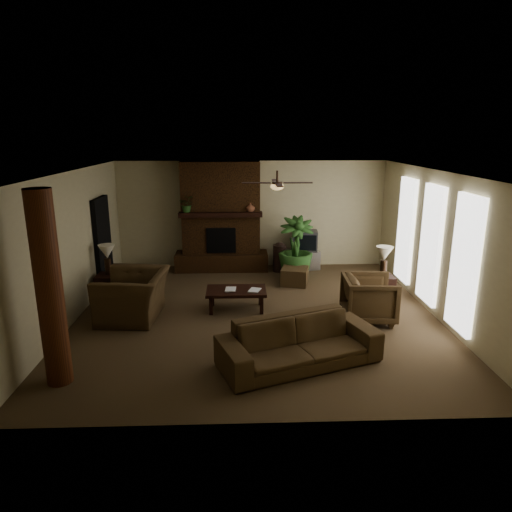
{
  "coord_description": "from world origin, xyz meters",
  "views": [
    {
      "loc": [
        -0.33,
        -8.43,
        3.49
      ],
      "look_at": [
        0.0,
        0.4,
        1.1
      ],
      "focal_mm": 32.01,
      "sensor_mm": 36.0,
      "label": 1
    }
  ],
  "objects_px": {
    "sofa": "(300,335)",
    "lamp_left": "(107,254)",
    "floor_plant": "(295,261)",
    "lamp_right": "(384,256)",
    "floor_vase": "(280,255)",
    "side_table_right": "(381,288)",
    "armchair_right": "(369,297)",
    "coffee_table": "(236,292)",
    "log_column": "(49,290)",
    "armchair_left": "(133,288)",
    "ottoman": "(295,276)",
    "tv_stand": "(302,259)",
    "side_table_left": "(109,287)"
  },
  "relations": [
    {
      "from": "floor_plant",
      "to": "sofa",
      "type": "bearing_deg",
      "value": -96.16
    },
    {
      "from": "side_table_left",
      "to": "lamp_left",
      "type": "height_order",
      "value": "lamp_left"
    },
    {
      "from": "armchair_left",
      "to": "lamp_left",
      "type": "bearing_deg",
      "value": -141.19
    },
    {
      "from": "floor_plant",
      "to": "side_table_right",
      "type": "height_order",
      "value": "floor_plant"
    },
    {
      "from": "sofa",
      "to": "lamp_left",
      "type": "bearing_deg",
      "value": 120.04
    },
    {
      "from": "lamp_right",
      "to": "side_table_left",
      "type": "bearing_deg",
      "value": 176.74
    },
    {
      "from": "coffee_table",
      "to": "floor_vase",
      "type": "height_order",
      "value": "floor_vase"
    },
    {
      "from": "ottoman",
      "to": "side_table_left",
      "type": "xyz_separation_m",
      "value": [
        -4.12,
        -0.84,
        0.08
      ]
    },
    {
      "from": "log_column",
      "to": "lamp_right",
      "type": "bearing_deg",
      "value": 28.6
    },
    {
      "from": "ottoman",
      "to": "side_table_right",
      "type": "xyz_separation_m",
      "value": [
        1.72,
        -1.13,
        0.08
      ]
    },
    {
      "from": "coffee_table",
      "to": "side_table_right",
      "type": "xyz_separation_m",
      "value": [
        3.1,
        0.43,
        -0.1
      ]
    },
    {
      "from": "lamp_right",
      "to": "side_table_right",
      "type": "bearing_deg",
      "value": 104.08
    },
    {
      "from": "lamp_left",
      "to": "sofa",
      "type": "bearing_deg",
      "value": -39.42
    },
    {
      "from": "side_table_right",
      "to": "lamp_right",
      "type": "height_order",
      "value": "lamp_right"
    },
    {
      "from": "lamp_left",
      "to": "tv_stand",
      "type": "bearing_deg",
      "value": 25.01
    },
    {
      "from": "log_column",
      "to": "armchair_right",
      "type": "distance_m",
      "value": 5.55
    },
    {
      "from": "floor_plant",
      "to": "lamp_left",
      "type": "bearing_deg",
      "value": -162.05
    },
    {
      "from": "lamp_left",
      "to": "armchair_right",
      "type": "bearing_deg",
      "value": -14.97
    },
    {
      "from": "log_column",
      "to": "floor_vase",
      "type": "xyz_separation_m",
      "value": [
        3.66,
        5.33,
        -0.97
      ]
    },
    {
      "from": "armchair_left",
      "to": "lamp_left",
      "type": "distance_m",
      "value": 1.39
    },
    {
      "from": "armchair_left",
      "to": "lamp_left",
      "type": "height_order",
      "value": "armchair_left"
    },
    {
      "from": "lamp_left",
      "to": "side_table_right",
      "type": "distance_m",
      "value": 5.9
    },
    {
      "from": "floor_plant",
      "to": "lamp_right",
      "type": "distance_m",
      "value": 2.46
    },
    {
      "from": "log_column",
      "to": "side_table_left",
      "type": "bearing_deg",
      "value": 93.35
    },
    {
      "from": "lamp_left",
      "to": "lamp_right",
      "type": "distance_m",
      "value": 5.87
    },
    {
      "from": "side_table_right",
      "to": "floor_vase",
      "type": "bearing_deg",
      "value": 131.98
    },
    {
      "from": "armchair_right",
      "to": "coffee_table",
      "type": "height_order",
      "value": "armchair_right"
    },
    {
      "from": "armchair_right",
      "to": "lamp_right",
      "type": "height_order",
      "value": "lamp_right"
    },
    {
      "from": "coffee_table",
      "to": "floor_vase",
      "type": "xyz_separation_m",
      "value": [
        1.11,
        2.64,
        0.06
      ]
    },
    {
      "from": "log_column",
      "to": "tv_stand",
      "type": "relative_size",
      "value": 3.29
    },
    {
      "from": "ottoman",
      "to": "tv_stand",
      "type": "distance_m",
      "value": 1.34
    },
    {
      "from": "tv_stand",
      "to": "floor_plant",
      "type": "relative_size",
      "value": 0.56
    },
    {
      "from": "sofa",
      "to": "tv_stand",
      "type": "distance_m",
      "value": 5.22
    },
    {
      "from": "sofa",
      "to": "floor_plant",
      "type": "height_order",
      "value": "sofa"
    },
    {
      "from": "armchair_left",
      "to": "floor_plant",
      "type": "xyz_separation_m",
      "value": [
        3.45,
        2.46,
        -0.18
      ]
    },
    {
      "from": "log_column",
      "to": "floor_plant",
      "type": "height_order",
      "value": "log_column"
    },
    {
      "from": "armchair_left",
      "to": "floor_vase",
      "type": "relative_size",
      "value": 1.79
    },
    {
      "from": "coffee_table",
      "to": "tv_stand",
      "type": "bearing_deg",
      "value": 58.72
    },
    {
      "from": "armchair_right",
      "to": "tv_stand",
      "type": "height_order",
      "value": "armchair_right"
    },
    {
      "from": "armchair_right",
      "to": "ottoman",
      "type": "relative_size",
      "value": 1.61
    },
    {
      "from": "ottoman",
      "to": "tv_stand",
      "type": "bearing_deg",
      "value": 74.49
    },
    {
      "from": "sofa",
      "to": "floor_vase",
      "type": "distance_m",
      "value": 4.94
    },
    {
      "from": "floor_vase",
      "to": "side_table_right",
      "type": "relative_size",
      "value": 1.4
    },
    {
      "from": "coffee_table",
      "to": "side_table_left",
      "type": "bearing_deg",
      "value": 165.24
    },
    {
      "from": "armchair_left",
      "to": "coffee_table",
      "type": "relative_size",
      "value": 1.15
    },
    {
      "from": "side_table_right",
      "to": "lamp_right",
      "type": "relative_size",
      "value": 0.85
    },
    {
      "from": "log_column",
      "to": "tv_stand",
      "type": "height_order",
      "value": "log_column"
    },
    {
      "from": "side_table_left",
      "to": "armchair_left",
      "type": "bearing_deg",
      "value": -54.19
    },
    {
      "from": "log_column",
      "to": "side_table_right",
      "type": "xyz_separation_m",
      "value": [
        5.64,
        3.13,
        -1.12
      ]
    },
    {
      "from": "sofa",
      "to": "armchair_right",
      "type": "bearing_deg",
      "value": 26.34
    }
  ]
}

